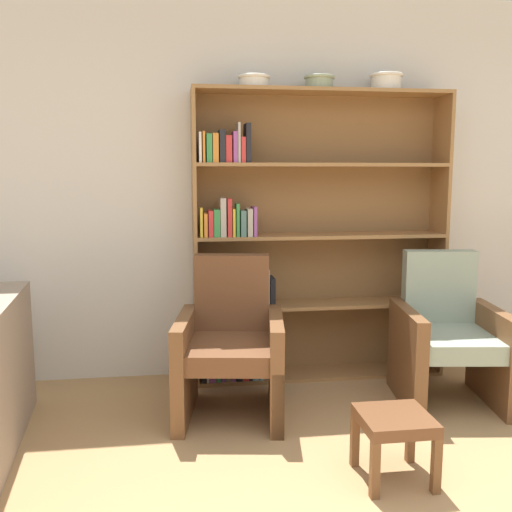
# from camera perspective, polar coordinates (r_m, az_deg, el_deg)

# --- Properties ---
(wall_back) EXTENTS (12.00, 0.06, 2.75)m
(wall_back) POSITION_cam_1_polar(r_m,az_deg,el_deg) (4.26, 4.17, 6.75)
(wall_back) COLOR silver
(wall_back) RESTS_ON ground
(bookshelf) EXTENTS (1.82, 0.30, 2.06)m
(bookshelf) POSITION_cam_1_polar(r_m,az_deg,el_deg) (4.11, 4.10, 1.28)
(bookshelf) COLOR olive
(bookshelf) RESTS_ON ground
(bowl_terracotta) EXTENTS (0.22, 0.22, 0.09)m
(bowl_terracotta) POSITION_cam_1_polar(r_m,az_deg,el_deg) (4.05, -0.21, 17.12)
(bowl_terracotta) COLOR silver
(bowl_terracotta) RESTS_ON bookshelf
(bowl_slate) EXTENTS (0.22, 0.22, 0.09)m
(bowl_slate) POSITION_cam_1_polar(r_m,az_deg,el_deg) (4.14, 6.34, 16.94)
(bowl_slate) COLOR gray
(bowl_slate) RESTS_ON bookshelf
(bowl_olive) EXTENTS (0.23, 0.23, 0.12)m
(bowl_olive) POSITION_cam_1_polar(r_m,az_deg,el_deg) (4.28, 12.89, 16.67)
(bowl_olive) COLOR silver
(bowl_olive) RESTS_ON bookshelf
(armchair_leather) EXTENTS (0.73, 0.77, 0.97)m
(armchair_leather) POSITION_cam_1_polar(r_m,az_deg,el_deg) (3.59, -2.56, -9.13)
(armchair_leather) COLOR brown
(armchair_leather) RESTS_ON ground
(armchair_cushioned) EXTENTS (0.72, 0.76, 0.97)m
(armchair_cushioned) POSITION_cam_1_polar(r_m,az_deg,el_deg) (3.98, 18.59, -7.81)
(armchair_cushioned) COLOR brown
(armchair_cushioned) RESTS_ON ground
(footstool) EXTENTS (0.34, 0.34, 0.33)m
(footstool) POSITION_cam_1_polar(r_m,az_deg,el_deg) (2.97, 13.69, -16.26)
(footstool) COLOR brown
(footstool) RESTS_ON ground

